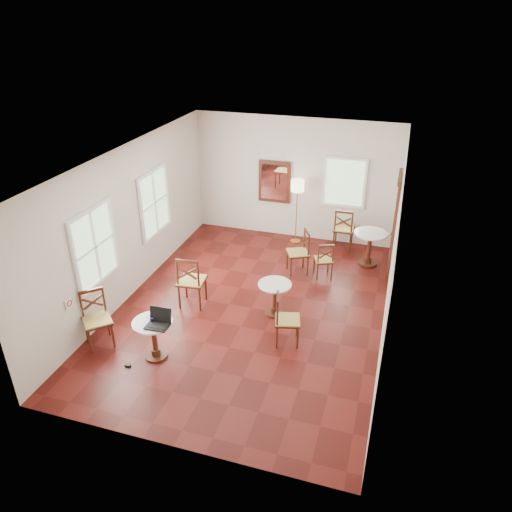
{
  "coord_description": "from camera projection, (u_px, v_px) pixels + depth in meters",
  "views": [
    {
      "loc": [
        2.42,
        -7.57,
        5.32
      ],
      "look_at": [
        0.0,
        0.3,
        1.0
      ],
      "focal_mm": 34.06,
      "sensor_mm": 36.0,
      "label": 1
    }
  ],
  "objects": [
    {
      "name": "chair_near_a",
      "position": [
        191.0,
        281.0,
        9.36
      ],
      "size": [
        0.55,
        0.55,
        1.09
      ],
      "rotation": [
        0.0,
        0.0,
        3.24
      ],
      "color": "#431F10",
      "rests_on": "ground"
    },
    {
      "name": "laptop",
      "position": [
        159.0,
        321.0,
        7.79
      ],
      "size": [
        0.38,
        0.32,
        0.27
      ],
      "rotation": [
        0.0,
        0.0,
        0.03
      ],
      "color": "black",
      "rests_on": "cafe_table_near"
    },
    {
      "name": "navy_mug",
      "position": [
        152.0,
        320.0,
        7.87
      ],
      "size": [
        0.1,
        0.07,
        0.08
      ],
      "color": "#101538",
      "rests_on": "cafe_table_near"
    },
    {
      "name": "cafe_table_near",
      "position": [
        154.0,
        335.0,
        8.01
      ],
      "size": [
        0.67,
        0.67,
        0.7
      ],
      "color": "#431F10",
      "rests_on": "ground"
    },
    {
      "name": "water_glass",
      "position": [
        147.0,
        314.0,
        7.99
      ],
      "size": [
        0.06,
        0.06,
        0.1
      ],
      "primitive_type": "cylinder",
      "color": "white",
      "rests_on": "cafe_table_near"
    },
    {
      "name": "chair_back_a",
      "position": [
        344.0,
        229.0,
        11.59
      ],
      "size": [
        0.48,
        0.48,
        1.03
      ],
      "rotation": [
        0.0,
        0.0,
        3.15
      ],
      "color": "#431F10",
      "rests_on": "ground"
    },
    {
      "name": "mouse",
      "position": [
        158.0,
        320.0,
        7.89
      ],
      "size": [
        0.11,
        0.09,
        0.04
      ],
      "primitive_type": "ellipsoid",
      "rotation": [
        0.0,
        0.0,
        0.39
      ],
      "color": "black",
      "rests_on": "cafe_table_near"
    },
    {
      "name": "cafe_table_mid",
      "position": [
        275.0,
        295.0,
        9.15
      ],
      "size": [
        0.63,
        0.63,
        0.67
      ],
      "color": "#431F10",
      "rests_on": "ground"
    },
    {
      "name": "room_shell",
      "position": [
        252.0,
        213.0,
        8.88
      ],
      "size": [
        5.02,
        7.02,
        3.01
      ],
      "color": "beige",
      "rests_on": "ground"
    },
    {
      "name": "floor_lamp",
      "position": [
        297.0,
        190.0,
        11.5
      ],
      "size": [
        0.31,
        0.31,
        1.61
      ],
      "color": "#BF8C3F",
      "rests_on": "ground"
    },
    {
      "name": "chair_mid_b",
      "position": [
        286.0,
        320.0,
        8.35
      ],
      "size": [
        0.53,
        0.53,
        0.95
      ],
      "rotation": [
        0.0,
        0.0,
        1.82
      ],
      "color": "#431F10",
      "rests_on": "ground"
    },
    {
      "name": "chair_near_b",
      "position": [
        97.0,
        319.0,
        8.3
      ],
      "size": [
        0.66,
        0.66,
        1.01
      ],
      "rotation": [
        0.0,
        0.0,
        0.77
      ],
      "color": "#431F10",
      "rests_on": "ground"
    },
    {
      "name": "cafe_table_back",
      "position": [
        369.0,
        245.0,
        10.89
      ],
      "size": [
        0.74,
        0.74,
        0.78
      ],
      "color": "#431F10",
      "rests_on": "ground"
    },
    {
      "name": "power_adapter",
      "position": [
        128.0,
        365.0,
        7.98
      ],
      "size": [
        0.09,
        0.06,
        0.04
      ],
      "primitive_type": "cube",
      "color": "black",
      "rests_on": "ground"
    },
    {
      "name": "chair_back_b",
      "position": [
        299.0,
        252.0,
        10.55
      ],
      "size": [
        0.61,
        0.61,
        0.98
      ],
      "rotation": [
        0.0,
        0.0,
        -1.11
      ],
      "color": "#431F10",
      "rests_on": "ground"
    },
    {
      "name": "chair_mid_a",
      "position": [
        324.0,
        260.0,
        10.4
      ],
      "size": [
        0.51,
        0.51,
        0.84
      ],
      "rotation": [
        0.0,
        0.0,
        3.55
      ],
      "color": "#431F10",
      "rests_on": "ground"
    },
    {
      "name": "ground",
      "position": [
        252.0,
        308.0,
        9.51
      ],
      "size": [
        7.0,
        7.0,
        0.0
      ],
      "primitive_type": "plane",
      "color": "#50110D",
      "rests_on": "ground"
    }
  ]
}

